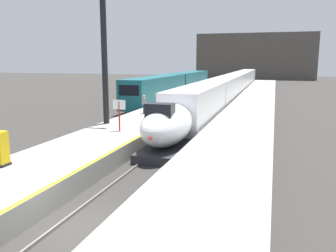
# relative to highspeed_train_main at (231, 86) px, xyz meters

# --- Properties ---
(ground_plane) EXTENTS (260.00, 260.00, 0.00)m
(ground_plane) POSITION_rel_highspeed_train_main_xyz_m (0.00, -44.27, -1.97)
(ground_plane) COLOR #33302D
(platform_left) EXTENTS (4.80, 110.00, 1.05)m
(platform_left) POSITION_rel_highspeed_train_main_xyz_m (-4.05, -19.52, -1.45)
(platform_left) COLOR gray
(platform_left) RESTS_ON ground
(platform_right) EXTENTS (4.80, 110.00, 1.05)m
(platform_right) POSITION_rel_highspeed_train_main_xyz_m (4.05, -19.52, -1.45)
(platform_right) COLOR gray
(platform_right) RESTS_ON ground
(platform_left_safety_stripe) EXTENTS (0.20, 107.80, 0.01)m
(platform_left_safety_stripe) POSITION_rel_highspeed_train_main_xyz_m (-1.77, -19.52, -0.92)
(platform_left_safety_stripe) COLOR yellow
(platform_left_safety_stripe) RESTS_ON platform_left
(rail_main_left) EXTENTS (0.08, 110.00, 0.12)m
(rail_main_left) POSITION_rel_highspeed_train_main_xyz_m (-0.75, -16.77, -1.91)
(rail_main_left) COLOR slate
(rail_main_left) RESTS_ON ground
(rail_main_right) EXTENTS (0.08, 110.00, 0.12)m
(rail_main_right) POSITION_rel_highspeed_train_main_xyz_m (0.75, -16.77, -1.91)
(rail_main_right) COLOR slate
(rail_main_right) RESTS_ON ground
(rail_secondary_left) EXTENTS (0.08, 110.00, 0.12)m
(rail_secondary_left) POSITION_rel_highspeed_train_main_xyz_m (-8.85, -16.77, -1.91)
(rail_secondary_left) COLOR slate
(rail_secondary_left) RESTS_ON ground
(rail_secondary_right) EXTENTS (0.08, 110.00, 0.12)m
(rail_secondary_right) POSITION_rel_highspeed_train_main_xyz_m (-7.35, -16.77, -1.91)
(rail_secondary_right) COLOR slate
(rail_secondary_right) RESTS_ON ground
(highspeed_train_main) EXTENTS (2.92, 75.14, 3.60)m
(highspeed_train_main) POSITION_rel_highspeed_train_main_xyz_m (0.00, 0.00, 0.00)
(highspeed_train_main) COLOR silver
(highspeed_train_main) RESTS_ON ground
(regional_train_adjacent) EXTENTS (2.85, 36.60, 3.80)m
(regional_train_adjacent) POSITION_rel_highspeed_train_main_xyz_m (-8.10, -2.56, 0.16)
(regional_train_adjacent) COLOR #145660
(regional_train_adjacent) RESTS_ON ground
(station_column_mid) EXTENTS (4.00, 0.68, 10.31)m
(station_column_mid) POSITION_rel_highspeed_train_main_xyz_m (-5.90, -30.25, 5.20)
(station_column_mid) COLOR black
(station_column_mid) RESTS_ON platform_left
(passenger_near_edge) EXTENTS (0.41, 0.47, 1.69)m
(passenger_near_edge) POSITION_rel_highspeed_train_main_xyz_m (-4.91, -24.72, 0.07)
(passenger_near_edge) COLOR #23232D
(passenger_near_edge) RESTS_ON platform_left
(rolling_suitcase) EXTENTS (0.40, 0.22, 0.98)m
(rolling_suitcase) POSITION_rel_highspeed_train_main_xyz_m (-3.44, -24.49, -0.62)
(rolling_suitcase) COLOR navy
(rolling_suitcase) RESTS_ON platform_left
(departure_info_board) EXTENTS (0.90, 0.10, 2.12)m
(departure_info_board) POSITION_rel_highspeed_train_main_xyz_m (-3.73, -32.59, 0.58)
(departure_info_board) COLOR maroon
(departure_info_board) RESTS_ON platform_left
(terminus_back_wall) EXTENTS (36.00, 2.00, 14.00)m
(terminus_back_wall) POSITION_rel_highspeed_train_main_xyz_m (0.00, 57.73, 5.03)
(terminus_back_wall) COLOR #4C4742
(terminus_back_wall) RESTS_ON ground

